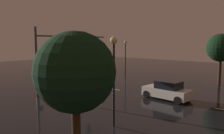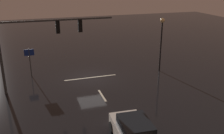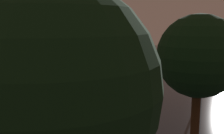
{
  "view_description": "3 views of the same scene",
  "coord_description": "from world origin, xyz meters",
  "views": [
    {
      "loc": [
        18.18,
        20.16,
        5.24
      ],
      "look_at": [
        -0.08,
        3.94,
        2.43
      ],
      "focal_mm": 35.61,
      "sensor_mm": 36.0,
      "label": 1
    },
    {
      "loc": [
        4.87,
        21.69,
        8.93
      ],
      "look_at": [
        -0.77,
        4.19,
        2.42
      ],
      "focal_mm": 40.32,
      "sensor_mm": 36.0,
      "label": 2
    },
    {
      "loc": [
        -13.24,
        23.06,
        5.84
      ],
      "look_at": [
        -0.35,
        3.92,
        1.98
      ],
      "focal_mm": 43.32,
      "sensor_mm": 36.0,
      "label": 3
    }
  ],
  "objects": [
    {
      "name": "ground_plane",
      "position": [
        0.0,
        0.0,
        0.0
      ],
      "size": [
        80.0,
        80.0,
        0.0
      ],
      "primitive_type": "plane",
      "color": "black"
    },
    {
      "name": "traffic_signal_assembly",
      "position": [
        4.4,
        1.11,
        4.55
      ],
      "size": [
        9.24,
        0.47,
        6.62
      ],
      "color": "#383A3D",
      "rests_on": "ground_plane"
    },
    {
      "name": "lane_dash_far",
      "position": [
        0.0,
        4.0,
        0.0
      ],
      "size": [
        0.16,
        2.2,
        0.01
      ],
      "primitive_type": "cube",
      "rotation": [
        0.0,
        0.0,
        1.57
      ],
      "color": "beige",
      "rests_on": "ground_plane"
    },
    {
      "name": "stop_bar",
      "position": [
        0.0,
        -0.07,
        0.0
      ],
      "size": [
        5.0,
        0.16,
        0.01
      ],
      "primitive_type": "cube",
      "color": "beige",
      "rests_on": "ground_plane"
    },
    {
      "name": "car_approaching",
      "position": [
        0.06,
        10.76,
        0.8
      ],
      "size": [
        2.13,
        4.45,
        1.7
      ],
      "color": "silver",
      "rests_on": "ground_plane"
    },
    {
      "name": "street_lamp_left_kerb",
      "position": [
        -7.09,
        0.3,
        3.72
      ],
      "size": [
        0.44,
        0.44,
        5.36
      ],
      "color": "black",
      "rests_on": "ground_plane"
    },
    {
      "name": "route_sign",
      "position": [
        5.33,
        -2.24,
        1.95
      ],
      "size": [
        0.9,
        0.09,
        2.71
      ],
      "color": "#383A3D",
      "rests_on": "ground_plane"
    }
  ]
}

